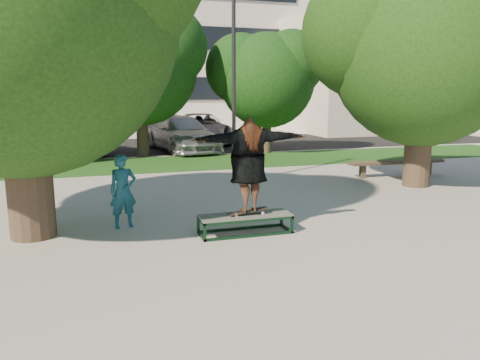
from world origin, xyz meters
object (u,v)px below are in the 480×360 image
object	(u,v)px
grind_box	(245,224)
lamppost	(234,77)
tree_right	(421,43)
car_grey	(200,129)
car_dark	(80,136)
bystander	(123,191)
car_silver_a	(83,133)
car_silver_b	(181,134)
bench	(396,163)

from	to	relation	value
grind_box	lamppost	bearing A→B (deg)	75.73
tree_right	car_grey	world-z (taller)	tree_right
grind_box	car_grey	xyz separation A→B (m)	(2.78, 16.31, 0.62)
lamppost	car_grey	size ratio (longest dim) A/B	1.05
lamppost	car_grey	xyz separation A→B (m)	(1.50, 11.29, -2.35)
lamppost	grind_box	bearing A→B (deg)	-104.27
tree_right	car_dark	bearing A→B (deg)	131.95
bystander	grind_box	bearing A→B (deg)	-38.43
car_silver_a	car_silver_b	xyz separation A→B (m)	(4.43, -3.00, 0.10)
car_grey	car_silver_b	size ratio (longest dim) A/B	1.04
grind_box	bench	bearing A→B (deg)	34.27
grind_box	bench	world-z (taller)	bench
tree_right	car_silver_a	bearing A→B (deg)	125.07
grind_box	car_silver_a	xyz separation A→B (m)	(-3.22, 16.52, 0.52)
car_silver_a	car_silver_b	size ratio (longest dim) A/B	0.74
car_silver_a	car_dark	world-z (taller)	car_dark
grind_box	car_grey	world-z (taller)	car_grey
grind_box	car_silver_a	bearing A→B (deg)	101.04
car_dark	lamppost	bearing A→B (deg)	-70.04
bystander	car_silver_a	size ratio (longest dim) A/B	0.36
grind_box	bench	size ratio (longest dim) A/B	0.53
car_grey	bystander	bearing A→B (deg)	-104.66
lamppost	grind_box	distance (m)	5.96
tree_right	lamppost	distance (m)	5.36
bench	car_grey	bearing A→B (deg)	110.25
grind_box	bystander	size ratio (longest dim) A/B	1.20
car_silver_a	car_dark	bearing A→B (deg)	-98.98
tree_right	bystander	bearing A→B (deg)	-167.04
bystander	car_silver_a	xyz separation A→B (m)	(-1.00, 15.35, -0.05)
bystander	lamppost	bearing A→B (deg)	36.98
lamppost	car_silver_b	size ratio (longest dim) A/B	1.09
lamppost	bystander	bearing A→B (deg)	-132.26
car_grey	lamppost	bearing A→B (deg)	-93.95
car_dark	bystander	bearing A→B (deg)	-93.01
tree_right	car_silver_a	distance (m)	16.74
grind_box	car_dark	world-z (taller)	car_dark
bench	car_silver_b	xyz separation A→B (m)	(-5.50, 8.94, 0.38)
lamppost	car_dark	size ratio (longest dim) A/B	1.25
tree_right	lamppost	world-z (taller)	tree_right
lamppost	car_silver_a	distance (m)	12.59
lamppost	car_silver_a	size ratio (longest dim) A/B	1.47
bench	car_dark	world-z (taller)	car_dark
bystander	car_grey	xyz separation A→B (m)	(5.00, 15.14, 0.05)
bench	car_silver_b	size ratio (longest dim) A/B	0.60
bench	lamppost	bearing A→B (deg)	177.04
tree_right	car_silver_b	bearing A→B (deg)	115.58
car_dark	car_silver_b	distance (m)	4.51
tree_right	car_dark	distance (m)	14.58
tree_right	bench	distance (m)	3.98
tree_right	bench	xyz separation A→B (m)	(0.52, 1.47, -3.66)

